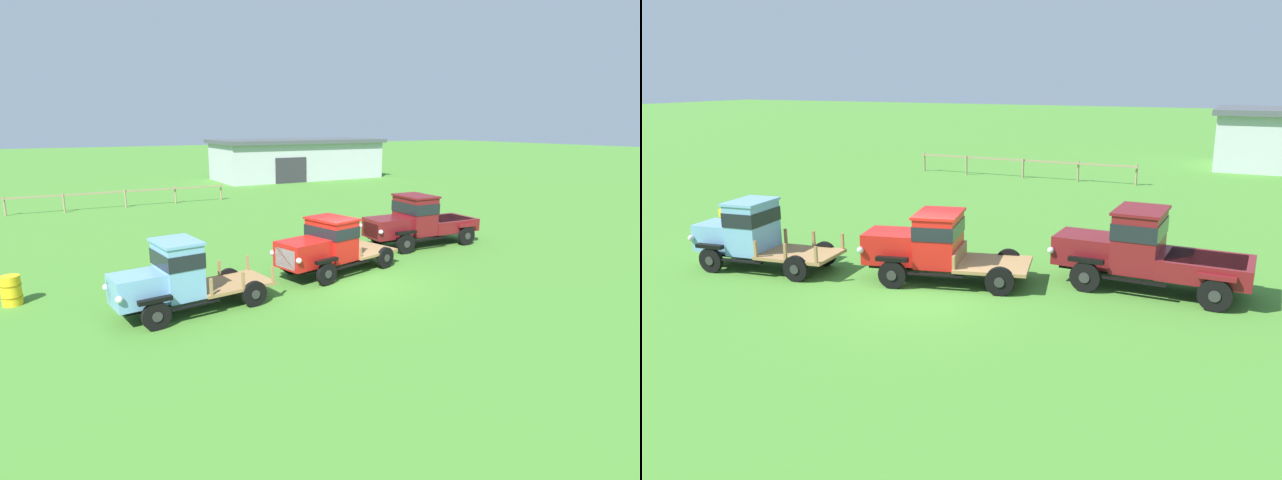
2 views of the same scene
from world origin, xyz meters
TOP-DOWN VIEW (x-y plane):
  - ground_plane at (0.00, 0.00)m, footprint 240.00×240.00m
  - farm_shed at (13.87, 32.09)m, footprint 16.92×8.03m
  - paddock_fence at (-4.65, 21.09)m, footprint 13.81×0.55m
  - vintage_truck_foreground_near at (-6.27, -0.05)m, footprint 4.96×2.39m
  - vintage_truck_second_in_line at (-0.42, 1.21)m, footprint 5.29×3.00m
  - vintage_truck_midrow_center at (5.53, 3.12)m, footprint 5.61×2.40m
  - oil_drum_beside_row at (-10.54, 3.15)m, footprint 0.61×0.61m

SIDE VIEW (x-z plane):
  - ground_plane at x=0.00m, z-range 0.00..0.00m
  - oil_drum_beside_row at x=-10.54m, z-range 0.00..0.94m
  - paddock_fence at x=-4.65m, z-range 0.27..1.47m
  - vintage_truck_second_in_line at x=-0.42m, z-range 0.06..2.17m
  - vintage_truck_foreground_near at x=-6.27m, z-range 0.03..2.24m
  - vintage_truck_midrow_center at x=5.53m, z-range -0.01..2.33m
  - farm_shed at x=13.87m, z-range 0.02..4.00m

